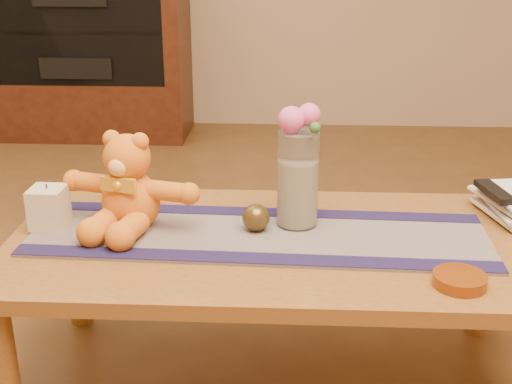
{
  "coord_description": "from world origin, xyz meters",
  "views": [
    {
      "loc": [
        0.03,
        -1.61,
        1.2
      ],
      "look_at": [
        -0.05,
        0.0,
        0.58
      ],
      "focal_mm": 47.44,
      "sensor_mm": 36.0,
      "label": 1
    }
  ],
  "objects_px": {
    "teddy_bear": "(130,182)",
    "glass_vase": "(298,179)",
    "book_bottom": "(489,215)",
    "tv_remote": "(494,192)",
    "bronze_ball": "(256,218)",
    "amber_dish": "(460,280)",
    "pillar_candle": "(49,207)"
  },
  "relations": [
    {
      "from": "teddy_bear",
      "to": "glass_vase",
      "type": "height_order",
      "value": "glass_vase"
    },
    {
      "from": "book_bottom",
      "to": "tv_remote",
      "type": "relative_size",
      "value": 1.39
    },
    {
      "from": "teddy_bear",
      "to": "bronze_ball",
      "type": "bearing_deg",
      "value": 10.64
    },
    {
      "from": "tv_remote",
      "to": "amber_dish",
      "type": "height_order",
      "value": "tv_remote"
    },
    {
      "from": "bronze_ball",
      "to": "amber_dish",
      "type": "relative_size",
      "value": 0.6
    },
    {
      "from": "teddy_bear",
      "to": "glass_vase",
      "type": "relative_size",
      "value": 1.41
    },
    {
      "from": "glass_vase",
      "to": "bronze_ball",
      "type": "bearing_deg",
      "value": -156.65
    },
    {
      "from": "glass_vase",
      "to": "amber_dish",
      "type": "relative_size",
      "value": 2.13
    },
    {
      "from": "book_bottom",
      "to": "teddy_bear",
      "type": "bearing_deg",
      "value": 171.84
    },
    {
      "from": "bronze_ball",
      "to": "tv_remote",
      "type": "relative_size",
      "value": 0.46
    },
    {
      "from": "glass_vase",
      "to": "book_bottom",
      "type": "height_order",
      "value": "glass_vase"
    },
    {
      "from": "amber_dish",
      "to": "tv_remote",
      "type": "bearing_deg",
      "value": 65.54
    },
    {
      "from": "teddy_bear",
      "to": "amber_dish",
      "type": "bearing_deg",
      "value": -5.11
    },
    {
      "from": "pillar_candle",
      "to": "book_bottom",
      "type": "xyz_separation_m",
      "value": [
        1.2,
        0.13,
        -0.05
      ]
    },
    {
      "from": "book_bottom",
      "to": "glass_vase",
      "type": "bearing_deg",
      "value": 174.16
    },
    {
      "from": "teddy_bear",
      "to": "glass_vase",
      "type": "xyz_separation_m",
      "value": [
        0.45,
        0.03,
        0.01
      ]
    },
    {
      "from": "teddy_bear",
      "to": "book_bottom",
      "type": "height_order",
      "value": "teddy_bear"
    },
    {
      "from": "pillar_candle",
      "to": "bronze_ball",
      "type": "relative_size",
      "value": 1.5
    },
    {
      "from": "teddy_bear",
      "to": "tv_remote",
      "type": "relative_size",
      "value": 2.29
    },
    {
      "from": "bronze_ball",
      "to": "pillar_candle",
      "type": "bearing_deg",
      "value": -179.93
    },
    {
      "from": "teddy_bear",
      "to": "book_bottom",
      "type": "distance_m",
      "value": 1.0
    },
    {
      "from": "glass_vase",
      "to": "amber_dish",
      "type": "height_order",
      "value": "glass_vase"
    },
    {
      "from": "book_bottom",
      "to": "amber_dish",
      "type": "relative_size",
      "value": 1.82
    },
    {
      "from": "tv_remote",
      "to": "glass_vase",
      "type": "bearing_deg",
      "value": 176.11
    },
    {
      "from": "bronze_ball",
      "to": "glass_vase",
      "type": "bearing_deg",
      "value": 23.35
    },
    {
      "from": "bronze_ball",
      "to": "book_bottom",
      "type": "bearing_deg",
      "value": 11.13
    },
    {
      "from": "pillar_candle",
      "to": "amber_dish",
      "type": "xyz_separation_m",
      "value": [
        1.03,
        -0.26,
        -0.05
      ]
    },
    {
      "from": "teddy_bear",
      "to": "pillar_candle",
      "type": "bearing_deg",
      "value": -160.1
    },
    {
      "from": "book_bottom",
      "to": "amber_dish",
      "type": "distance_m",
      "value": 0.43
    },
    {
      "from": "book_bottom",
      "to": "amber_dish",
      "type": "bearing_deg",
      "value": -128.0
    },
    {
      "from": "pillar_candle",
      "to": "bronze_ball",
      "type": "distance_m",
      "value": 0.56
    },
    {
      "from": "pillar_candle",
      "to": "glass_vase",
      "type": "xyz_separation_m",
      "value": [
        0.66,
        0.05,
        0.08
      ]
    }
  ]
}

